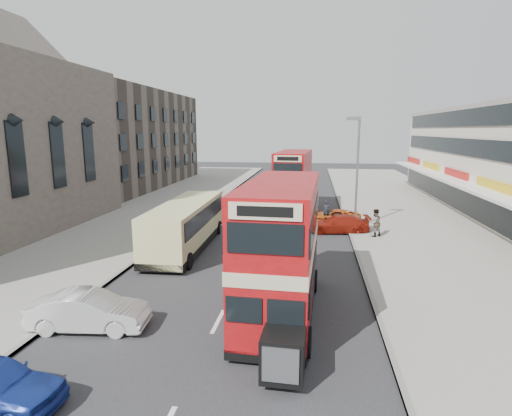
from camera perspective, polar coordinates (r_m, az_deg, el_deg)
The scene contains 16 objects.
ground at distance 14.70m, azimuth -7.14°, elevation -18.69°, with size 160.00×160.00×0.00m, color #28282B.
road_surface at distance 33.31m, azimuth 1.77°, elevation -1.74°, with size 12.00×90.00×0.01m, color #28282B.
pavement_right at distance 34.19m, azimuth 22.20°, elevation -2.10°, with size 12.00×90.00×0.15m, color gray.
pavement_left at distance 36.54m, azimuth -17.29°, elevation -1.00°, with size 12.00×90.00×0.15m, color gray.
kerb_left at distance 34.46m, azimuth -8.37°, elevation -1.31°, with size 0.20×90.00×0.16m, color gray.
kerb_right at distance 33.21m, azimuth 12.29°, elevation -1.90°, with size 0.20×90.00×0.16m, color gray.
brick_terrace at distance 56.42m, azimuth -19.15°, elevation 8.94°, with size 14.00×28.00×12.00m, color #66594C.
street_lamp at distance 30.58m, azimuth 13.71°, elevation 5.90°, with size 1.00×0.20×8.12m.
bus_main at distance 16.01m, azimuth 3.48°, elevation -5.63°, with size 2.88×9.38×5.12m.
bus_second at distance 36.32m, azimuth 5.19°, elevation 3.64°, with size 3.13×9.58×5.20m.
coach at distance 25.61m, azimuth -9.65°, elevation -2.13°, with size 2.78×10.06×2.65m.
car_left_front at distance 16.65m, azimuth -22.06°, elevation -13.07°, with size 1.48×4.25×1.40m, color silver.
car_right_a at distance 29.83m, azimuth 11.25°, elevation -2.19°, with size 1.78×4.37×1.27m, color maroon.
car_right_b at distance 32.76m, azimuth 10.87°, elevation -1.17°, with size 1.83×3.97×1.10m, color #D95F15.
pedestrian_near at distance 28.75m, azimuth 16.11°, elevation -1.95°, with size 0.70×0.47×1.89m, color gray.
cyclist at distance 32.13m, azimuth 9.69°, elevation -1.23°, with size 0.84×1.94×1.89m.
Camera 1 is at (3.46, -12.33, 7.20)m, focal length 28.95 mm.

